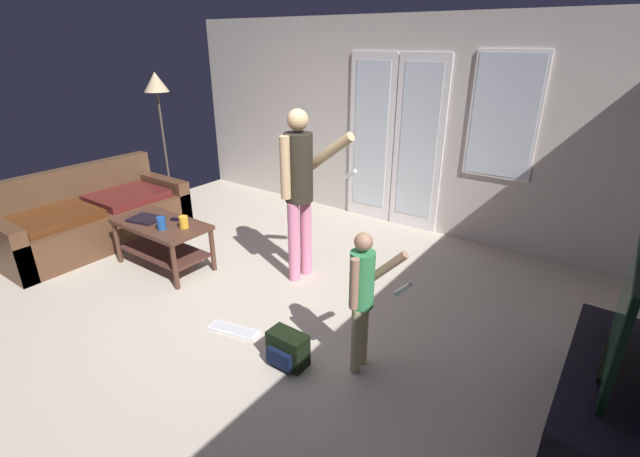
{
  "coord_description": "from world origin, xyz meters",
  "views": [
    {
      "loc": [
        2.62,
        -2.4,
        2.23
      ],
      "look_at": [
        0.8,
        0.12,
        0.9
      ],
      "focal_mm": 24.94,
      "sensor_mm": 36.0,
      "label": 1
    }
  ],
  "objects_px": {
    "tv_stand": "(597,398)",
    "person_adult": "(300,182)",
    "person_child": "(363,291)",
    "cup_near_edge": "(161,223)",
    "loose_keyboard": "(234,330)",
    "coffee_table": "(162,235)",
    "tv_remote_black": "(179,220)",
    "laptop_closed": "(146,219)",
    "floor_lamp": "(157,92)",
    "leather_couch": "(92,218)",
    "cup_by_laptop": "(184,222)",
    "backpack": "(287,349)",
    "flat_screen_tv": "(623,315)"
  },
  "relations": [
    {
      "from": "person_child",
      "to": "backpack",
      "type": "height_order",
      "value": "person_child"
    },
    {
      "from": "backpack",
      "to": "cup_by_laptop",
      "type": "relative_size",
      "value": 2.49
    },
    {
      "from": "tv_stand",
      "to": "person_adult",
      "type": "relative_size",
      "value": 0.86
    },
    {
      "from": "tv_stand",
      "to": "loose_keyboard",
      "type": "xyz_separation_m",
      "value": [
        -2.52,
        -0.6,
        -0.21
      ]
    },
    {
      "from": "floor_lamp",
      "to": "cup_near_edge",
      "type": "height_order",
      "value": "floor_lamp"
    },
    {
      "from": "flat_screen_tv",
      "to": "cup_near_edge",
      "type": "relative_size",
      "value": 7.76
    },
    {
      "from": "coffee_table",
      "to": "laptop_closed",
      "type": "bearing_deg",
      "value": -164.08
    },
    {
      "from": "loose_keyboard",
      "to": "laptop_closed",
      "type": "height_order",
      "value": "laptop_closed"
    },
    {
      "from": "cup_by_laptop",
      "to": "backpack",
      "type": "bearing_deg",
      "value": -16.2
    },
    {
      "from": "person_adult",
      "to": "laptop_closed",
      "type": "bearing_deg",
      "value": -154.46
    },
    {
      "from": "leather_couch",
      "to": "cup_by_laptop",
      "type": "height_order",
      "value": "leather_couch"
    },
    {
      "from": "coffee_table",
      "to": "laptop_closed",
      "type": "height_order",
      "value": "laptop_closed"
    },
    {
      "from": "floor_lamp",
      "to": "loose_keyboard",
      "type": "distance_m",
      "value": 3.78
    },
    {
      "from": "backpack",
      "to": "flat_screen_tv",
      "type": "bearing_deg",
      "value": 18.98
    },
    {
      "from": "leather_couch",
      "to": "laptop_closed",
      "type": "bearing_deg",
      "value": 1.94
    },
    {
      "from": "floor_lamp",
      "to": "backpack",
      "type": "distance_m",
      "value": 4.26
    },
    {
      "from": "loose_keyboard",
      "to": "laptop_closed",
      "type": "xyz_separation_m",
      "value": [
        -1.6,
        0.35,
        0.5
      ]
    },
    {
      "from": "person_adult",
      "to": "tv_remote_black",
      "type": "height_order",
      "value": "person_adult"
    },
    {
      "from": "laptop_closed",
      "to": "tv_remote_black",
      "type": "height_order",
      "value": "laptop_closed"
    },
    {
      "from": "person_child",
      "to": "cup_by_laptop",
      "type": "height_order",
      "value": "person_child"
    },
    {
      "from": "leather_couch",
      "to": "cup_near_edge",
      "type": "distance_m",
      "value": 1.43
    },
    {
      "from": "tv_stand",
      "to": "person_adult",
      "type": "distance_m",
      "value": 2.79
    },
    {
      "from": "loose_keyboard",
      "to": "backpack",
      "type": "bearing_deg",
      "value": -4.27
    },
    {
      "from": "floor_lamp",
      "to": "leather_couch",
      "type": "bearing_deg",
      "value": -75.95
    },
    {
      "from": "tv_stand",
      "to": "person_child",
      "type": "xyz_separation_m",
      "value": [
        -1.45,
        -0.37,
        0.42
      ]
    },
    {
      "from": "person_child",
      "to": "tv_stand",
      "type": "bearing_deg",
      "value": 14.21
    },
    {
      "from": "floor_lamp",
      "to": "cup_near_edge",
      "type": "xyz_separation_m",
      "value": [
        1.74,
        -1.37,
        -1.03
      ]
    },
    {
      "from": "leather_couch",
      "to": "cup_by_laptop",
      "type": "relative_size",
      "value": 17.3
    },
    {
      "from": "cup_near_edge",
      "to": "tv_remote_black",
      "type": "relative_size",
      "value": 0.75
    },
    {
      "from": "person_adult",
      "to": "backpack",
      "type": "height_order",
      "value": "person_adult"
    },
    {
      "from": "loose_keyboard",
      "to": "cup_near_edge",
      "type": "xyz_separation_m",
      "value": [
        -1.26,
        0.3,
        0.55
      ]
    },
    {
      "from": "person_adult",
      "to": "cup_near_edge",
      "type": "relative_size",
      "value": 13.16
    },
    {
      "from": "tv_stand",
      "to": "tv_remote_black",
      "type": "bearing_deg",
      "value": -179.1
    },
    {
      "from": "person_child",
      "to": "coffee_table",
      "type": "bearing_deg",
      "value": 176.23
    },
    {
      "from": "floor_lamp",
      "to": "loose_keyboard",
      "type": "relative_size",
      "value": 4.02
    },
    {
      "from": "cup_near_edge",
      "to": "loose_keyboard",
      "type": "bearing_deg",
      "value": -13.47
    },
    {
      "from": "laptop_closed",
      "to": "cup_by_laptop",
      "type": "bearing_deg",
      "value": -0.84
    },
    {
      "from": "floor_lamp",
      "to": "tv_remote_black",
      "type": "distance_m",
      "value": 2.29
    },
    {
      "from": "coffee_table",
      "to": "cup_by_laptop",
      "type": "height_order",
      "value": "cup_by_laptop"
    },
    {
      "from": "flat_screen_tv",
      "to": "laptop_closed",
      "type": "relative_size",
      "value": 3.14
    },
    {
      "from": "tv_remote_black",
      "to": "laptop_closed",
      "type": "bearing_deg",
      "value": -170.87
    },
    {
      "from": "tv_stand",
      "to": "cup_by_laptop",
      "type": "xyz_separation_m",
      "value": [
        -3.64,
        -0.15,
        0.34
      ]
    },
    {
      "from": "coffee_table",
      "to": "laptop_closed",
      "type": "xyz_separation_m",
      "value": [
        -0.18,
        -0.05,
        0.15
      ]
    },
    {
      "from": "coffee_table",
      "to": "tv_remote_black",
      "type": "bearing_deg",
      "value": 52.7
    },
    {
      "from": "person_child",
      "to": "laptop_closed",
      "type": "height_order",
      "value": "person_child"
    },
    {
      "from": "floor_lamp",
      "to": "tv_remote_black",
      "type": "bearing_deg",
      "value": -33.71
    },
    {
      "from": "flat_screen_tv",
      "to": "floor_lamp",
      "type": "bearing_deg",
      "value": 169.13
    },
    {
      "from": "coffee_table",
      "to": "leather_couch",
      "type": "bearing_deg",
      "value": -176.0
    },
    {
      "from": "coffee_table",
      "to": "person_adult",
      "type": "distance_m",
      "value": 1.6
    },
    {
      "from": "coffee_table",
      "to": "person_child",
      "type": "xyz_separation_m",
      "value": [
        2.5,
        -0.16,
        0.28
      ]
    }
  ]
}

